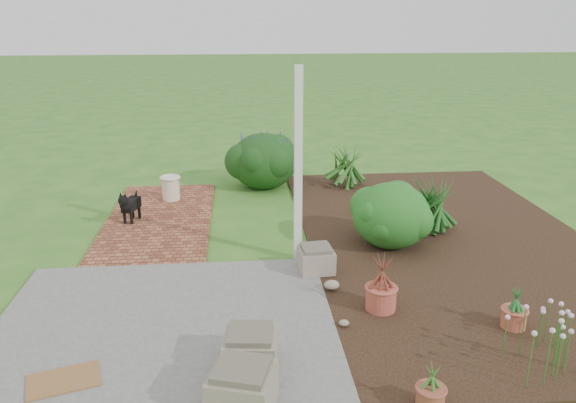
{
  "coord_description": "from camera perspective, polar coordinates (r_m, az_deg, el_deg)",
  "views": [
    {
      "loc": [
        -0.44,
        -6.65,
        3.07
      ],
      "look_at": [
        0.2,
        0.4,
        0.7
      ],
      "focal_mm": 35.0,
      "sensor_mm": 36.0,
      "label": 1
    }
  ],
  "objects": [
    {
      "name": "ground",
      "position": [
        7.34,
        -1.28,
        -6.23
      ],
      "size": [
        80.0,
        80.0,
        0.0
      ],
      "primitive_type": "plane",
      "color": "#2E6720",
      "rests_on": "ground"
    },
    {
      "name": "concrete_patio",
      "position": [
        5.83,
        -12.73,
        -13.57
      ],
      "size": [
        3.5,
        3.5,
        0.04
      ],
      "primitive_type": "cube",
      "color": "#5E5F5C",
      "rests_on": "ground"
    },
    {
      "name": "brick_path",
      "position": [
        9.02,
        -12.91,
        -1.73
      ],
      "size": [
        1.6,
        3.5,
        0.04
      ],
      "primitive_type": "cube",
      "color": "brown",
      "rests_on": "ground"
    },
    {
      "name": "garden_bed",
      "position": [
        8.31,
        15.96,
        -3.8
      ],
      "size": [
        4.0,
        7.0,
        0.03
      ],
      "primitive_type": "cube",
      "color": "black",
      "rests_on": "ground"
    },
    {
      "name": "veranda_post",
      "position": [
        7.03,
        1.04,
        3.5
      ],
      "size": [
        0.1,
        0.1,
        2.5
      ],
      "primitive_type": "cube",
      "color": "white",
      "rests_on": "ground"
    },
    {
      "name": "stone_trough_near",
      "position": [
        4.77,
        -4.65,
        -18.52
      ],
      "size": [
        0.62,
        0.62,
        0.33
      ],
      "primitive_type": "cube",
      "rotation": [
        0.0,
        0.0,
        -0.29
      ],
      "color": "#79705A",
      "rests_on": "concrete_patio"
    },
    {
      "name": "stone_trough_mid",
      "position": [
        5.23,
        -3.82,
        -14.93
      ],
      "size": [
        0.51,
        0.51,
        0.31
      ],
      "primitive_type": "cube",
      "rotation": [
        0.0,
        0.0,
        -0.11
      ],
      "color": "#7A705E",
      "rests_on": "concrete_patio"
    },
    {
      "name": "stone_trough_far",
      "position": [
        6.99,
        2.87,
        -5.96
      ],
      "size": [
        0.45,
        0.45,
        0.28
      ],
      "primitive_type": "cube",
      "rotation": [
        0.0,
        0.0,
        0.08
      ],
      "color": "gray",
      "rests_on": "concrete_patio"
    },
    {
      "name": "coir_doormat",
      "position": [
        5.48,
        -21.83,
        -16.49
      ],
      "size": [
        0.69,
        0.55,
        0.02
      ],
      "primitive_type": "cube",
      "rotation": [
        0.0,
        0.0,
        0.3
      ],
      "color": "brown",
      "rests_on": "concrete_patio"
    },
    {
      "name": "black_dog",
      "position": [
        8.86,
        -15.8,
        -0.27
      ],
      "size": [
        0.27,
        0.54,
        0.48
      ],
      "rotation": [
        0.0,
        0.0,
        -0.29
      ],
      "color": "black",
      "rests_on": "brick_path"
    },
    {
      "name": "cream_ceramic_urn",
      "position": [
        9.8,
        -11.82,
        1.33
      ],
      "size": [
        0.37,
        0.37,
        0.4
      ],
      "primitive_type": "cylinder",
      "rotation": [
        0.0,
        0.0,
        0.3
      ],
      "color": "beige",
      "rests_on": "brick_path"
    },
    {
      "name": "evergreen_shrub",
      "position": [
        7.79,
        10.47,
        -1.23
      ],
      "size": [
        1.4,
        1.4,
        0.9
      ],
      "primitive_type": "ellipsoid",
      "rotation": [
        0.0,
        0.0,
        0.42
      ],
      "color": "#0C4316",
      "rests_on": "garden_bed"
    },
    {
      "name": "agapanthus_clump_back",
      "position": [
        8.45,
        14.39,
        0.24
      ],
      "size": [
        1.06,
        1.06,
        0.95
      ],
      "primitive_type": null,
      "rotation": [
        0.0,
        0.0,
        -0.01
      ],
      "color": "#113817",
      "rests_on": "garden_bed"
    },
    {
      "name": "agapanthus_clump_front",
      "position": [
        10.44,
        5.82,
        4.02
      ],
      "size": [
        1.15,
        1.15,
        0.89
      ],
      "primitive_type": null,
      "rotation": [
        0.0,
        0.0,
        -0.17
      ],
      "color": "#14401C",
      "rests_on": "garden_bed"
    },
    {
      "name": "pink_flower_patch",
      "position": [
        5.69,
        25.0,
        -12.45
      ],
      "size": [
        1.09,
        1.09,
        0.56
      ],
      "primitive_type": null,
      "rotation": [
        0.0,
        0.0,
        -0.3
      ],
      "color": "#113D0F",
      "rests_on": "garden_bed"
    },
    {
      "name": "terracotta_pot_bronze",
      "position": [
        6.22,
        9.41,
        -9.63
      ],
      "size": [
        0.34,
        0.34,
        0.27
      ],
      "primitive_type": "cylinder",
      "rotation": [
        0.0,
        0.0,
        -0.03
      ],
      "color": "#AF4C3B",
      "rests_on": "garden_bed"
    },
    {
      "name": "terracotta_pot_small_left",
      "position": [
        6.27,
        21.96,
        -10.92
      ],
      "size": [
        0.32,
        0.32,
        0.2
      ],
      "primitive_type": "cylinder",
      "rotation": [
        0.0,
        0.0,
        0.4
      ],
      "color": "#AC503A",
      "rests_on": "garden_bed"
    },
    {
      "name": "terracotta_pot_small_right",
      "position": [
        4.93,
        14.26,
        -18.77
      ],
      "size": [
        0.23,
        0.23,
        0.2
      ],
      "primitive_type": "cylinder",
      "rotation": [
        0.0,
        0.0,
        -0.01
      ],
      "color": "brown",
      "rests_on": "garden_bed"
    },
    {
      "name": "purple_flowering_bush",
      "position": [
        10.38,
        -2.49,
        4.27
      ],
      "size": [
        1.47,
        1.47,
        1.04
      ],
      "primitive_type": "ellipsoid",
      "rotation": [
        0.0,
        0.0,
        0.23
      ],
      "color": "black",
      "rests_on": "ground"
    }
  ]
}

